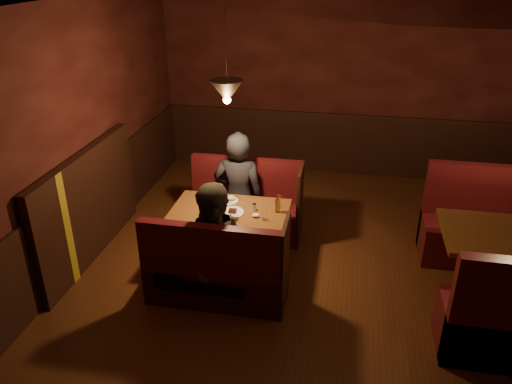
% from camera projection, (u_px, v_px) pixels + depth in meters
% --- Properties ---
extents(room, '(6.02, 7.02, 2.92)m').
position_uv_depth(room, '(316.00, 209.00, 4.85)').
color(room, '#4B2413').
rests_on(room, ground).
extents(main_table, '(1.31, 0.79, 0.92)m').
position_uv_depth(main_table, '(231.00, 222.00, 5.66)').
color(main_table, '#512911').
rests_on(main_table, ground).
extents(main_bench_far, '(1.44, 0.51, 0.98)m').
position_uv_depth(main_bench_far, '(246.00, 210.00, 6.42)').
color(main_bench_far, '#4C0F0F').
rests_on(main_bench_far, ground).
extents(main_bench_near, '(1.44, 0.51, 0.98)m').
position_uv_depth(main_bench_near, '(216.00, 277.00, 5.10)').
color(main_bench_near, '#4C0F0F').
rests_on(main_bench_near, ground).
extents(second_bench_far, '(1.58, 0.59, 1.13)m').
position_uv_depth(second_bench_far, '(493.00, 232.00, 5.83)').
color(second_bench_far, '#4C0F0F').
rests_on(second_bench_far, ground).
extents(diner_a, '(0.65, 0.43, 1.75)m').
position_uv_depth(diner_a, '(238.00, 173.00, 6.11)').
color(diner_a, black).
rests_on(diner_a, ground).
extents(diner_b, '(0.89, 0.74, 1.65)m').
position_uv_depth(diner_b, '(217.00, 229.00, 4.96)').
color(diner_b, '#322D1F').
rests_on(diner_b, ground).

